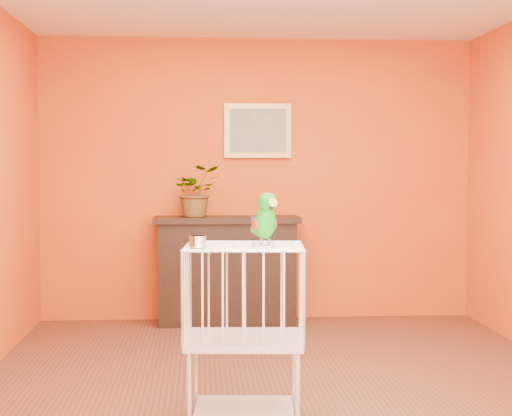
{
  "coord_description": "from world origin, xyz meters",
  "views": [
    {
      "loc": [
        -0.54,
        -5.01,
        1.41
      ],
      "look_at": [
        -0.23,
        -0.78,
        1.19
      ],
      "focal_mm": 55.0,
      "sensor_mm": 36.0,
      "label": 1
    }
  ],
  "objects": [
    {
      "name": "feed_cup",
      "position": [
        -0.55,
        -0.87,
        1.02
      ],
      "size": [
        0.09,
        0.09,
        0.06
      ],
      "primitive_type": "cylinder",
      "color": "silver",
      "rests_on": "birdcage"
    },
    {
      "name": "parrot",
      "position": [
        -0.18,
        -0.76,
        1.13
      ],
      "size": [
        0.16,
        0.26,
        0.29
      ],
      "rotation": [
        0.0,
        0.0,
        0.33
      ],
      "color": "#59544C",
      "rests_on": "birdcage"
    },
    {
      "name": "potted_plant",
      "position": [
        -0.57,
        2.04,
        1.15
      ],
      "size": [
        0.51,
        0.55,
        0.36
      ],
      "primitive_type": "imported",
      "rotation": [
        0.0,
        0.0,
        0.24
      ],
      "color": "#26722D",
      "rests_on": "console_cabinet"
    },
    {
      "name": "birdcage",
      "position": [
        -0.29,
        -0.74,
        0.51
      ],
      "size": [
        0.67,
        0.54,
        0.98
      ],
      "rotation": [
        0.0,
        0.0,
        -0.08
      ],
      "color": "silver",
      "rests_on": "ground"
    },
    {
      "name": "room_shell",
      "position": [
        0.0,
        0.0,
        1.58
      ],
      "size": [
        4.5,
        4.5,
        4.5
      ],
      "color": "#D55B14",
      "rests_on": "ground"
    },
    {
      "name": "console_cabinet",
      "position": [
        -0.3,
        2.02,
        0.48
      ],
      "size": [
        1.3,
        0.47,
        0.97
      ],
      "color": "black",
      "rests_on": "ground"
    },
    {
      "name": "framed_picture",
      "position": [
        0.0,
        2.22,
        1.75
      ],
      "size": [
        0.62,
        0.04,
        0.5
      ],
      "color": "#BD8843",
      "rests_on": "room_shell"
    },
    {
      "name": "ground",
      "position": [
        0.0,
        0.0,
        0.0
      ],
      "size": [
        4.5,
        4.5,
        0.0
      ],
      "primitive_type": "plane",
      "color": "brown",
      "rests_on": "ground"
    }
  ]
}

